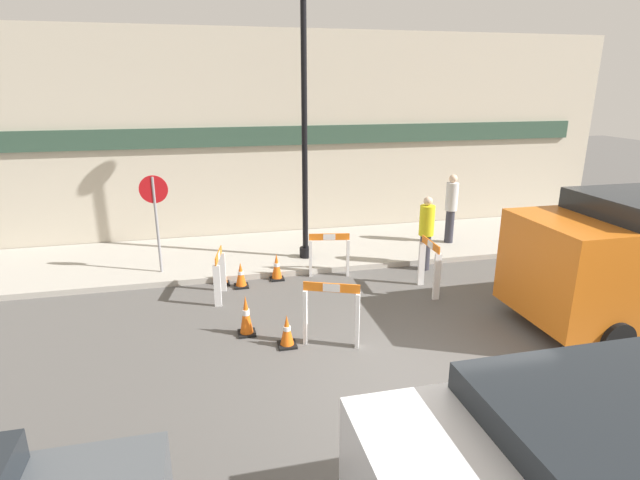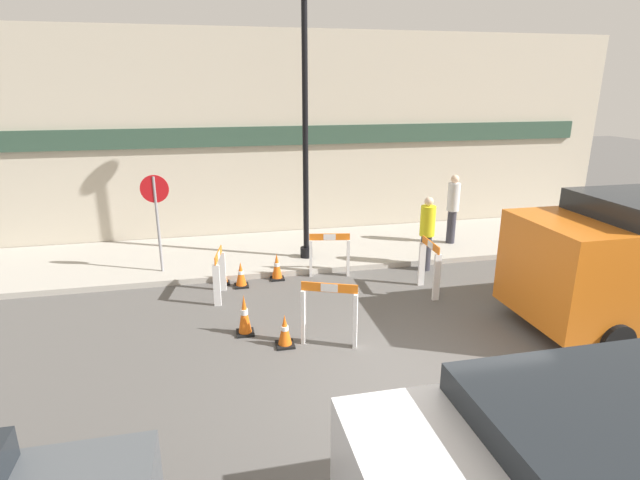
# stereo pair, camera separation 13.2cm
# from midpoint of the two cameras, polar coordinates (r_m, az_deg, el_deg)

# --- Properties ---
(ground_plane) EXTENTS (60.00, 60.00, 0.00)m
(ground_plane) POSITION_cam_midpoint_polar(r_m,az_deg,el_deg) (7.66, 11.50, -15.59)
(ground_plane) COLOR #565451
(sidewalk_slab) EXTENTS (18.00, 3.19, 0.13)m
(sidewalk_slab) POSITION_cam_midpoint_polar(r_m,az_deg,el_deg) (12.89, 0.64, -0.96)
(sidewalk_slab) COLOR #ADA89E
(sidewalk_slab) RESTS_ON ground_plane
(storefront_facade) EXTENTS (18.00, 0.22, 5.50)m
(storefront_facade) POSITION_cam_midpoint_polar(r_m,az_deg,el_deg) (13.93, -0.92, 11.75)
(storefront_facade) COLOR #BCB29E
(storefront_facade) RESTS_ON ground_plane
(streetlamp_post) EXTENTS (0.44, 0.44, 6.11)m
(streetlamp_post) POSITION_cam_midpoint_polar(r_m,az_deg,el_deg) (11.39, -1.39, 16.78)
(streetlamp_post) COLOR black
(streetlamp_post) RESTS_ON sidewalk_slab
(stop_sign) EXTENTS (0.60, 0.07, 2.16)m
(stop_sign) POSITION_cam_midpoint_polar(r_m,az_deg,el_deg) (11.29, -17.88, 3.53)
(stop_sign) COLOR gray
(stop_sign) RESTS_ON sidewalk_slab
(barricade_0) EXTENTS (0.90, 0.47, 1.10)m
(barricade_0) POSITION_cam_midpoint_polar(r_m,az_deg,el_deg) (8.16, 1.52, -8.21)
(barricade_0) COLOR white
(barricade_0) RESTS_ON ground_plane
(barricade_1) EXTENTS (0.16, 0.85, 1.11)m
(barricade_1) POSITION_cam_midpoint_polar(r_m,az_deg,el_deg) (10.43, 12.75, -2.83)
(barricade_1) COLOR white
(barricade_1) RESTS_ON ground_plane
(barricade_2) EXTENTS (0.90, 0.29, 0.99)m
(barricade_2) POSITION_cam_midpoint_polar(r_m,az_deg,el_deg) (11.07, 1.43, -1.49)
(barricade_2) COLOR white
(barricade_2) RESTS_ON ground_plane
(barricade_3) EXTENTS (0.27, 0.82, 0.99)m
(barricade_3) POSITION_cam_midpoint_polar(r_m,az_deg,el_deg) (10.12, -11.06, -3.73)
(barricade_3) COLOR white
(barricade_3) RESTS_ON ground_plane
(traffic_cone_0) EXTENTS (0.30, 0.30, 0.60)m
(traffic_cone_0) POSITION_cam_midpoint_polar(r_m,az_deg,el_deg) (11.00, -4.61, -3.08)
(traffic_cone_0) COLOR black
(traffic_cone_0) RESTS_ON ground_plane
(traffic_cone_1) EXTENTS (0.30, 0.30, 0.47)m
(traffic_cone_1) POSITION_cam_midpoint_polar(r_m,az_deg,el_deg) (10.93, -10.79, -3.83)
(traffic_cone_1) COLOR black
(traffic_cone_1) RESTS_ON ground_plane
(traffic_cone_2) EXTENTS (0.30, 0.30, 0.55)m
(traffic_cone_2) POSITION_cam_midpoint_polar(r_m,az_deg,el_deg) (10.70, -8.68, -3.96)
(traffic_cone_2) COLOR black
(traffic_cone_2) RESTS_ON ground_plane
(traffic_cone_3) EXTENTS (0.30, 0.30, 0.56)m
(traffic_cone_3) POSITION_cam_midpoint_polar(r_m,az_deg,el_deg) (8.29, -3.59, -10.36)
(traffic_cone_3) COLOR black
(traffic_cone_3) RESTS_ON ground_plane
(traffic_cone_4) EXTENTS (0.30, 0.30, 0.73)m
(traffic_cone_4) POSITION_cam_midpoint_polar(r_m,az_deg,el_deg) (8.69, -8.20, -8.51)
(traffic_cone_4) COLOR black
(traffic_cone_4) RESTS_ON ground_plane
(person_worker) EXTENTS (0.43, 0.43, 1.72)m
(person_worker) POSITION_cam_midpoint_polar(r_m,az_deg,el_deg) (11.60, 12.45, 0.99)
(person_worker) COLOR #33333D
(person_worker) RESTS_ON ground_plane
(person_pedestrian) EXTENTS (0.41, 0.41, 1.80)m
(person_pedestrian) POSITION_cam_midpoint_polar(r_m,az_deg,el_deg) (13.35, 15.22, 3.73)
(person_pedestrian) COLOR #33333D
(person_pedestrian) RESTS_ON sidewalk_slab
(parked_car_1) EXTENTS (4.50, 2.00, 1.72)m
(parked_car_1) POSITION_cam_midpoint_polar(r_m,az_deg,el_deg) (5.31, 31.28, -21.99)
(parked_car_1) COLOR silver
(parked_car_1) RESTS_ON ground_plane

